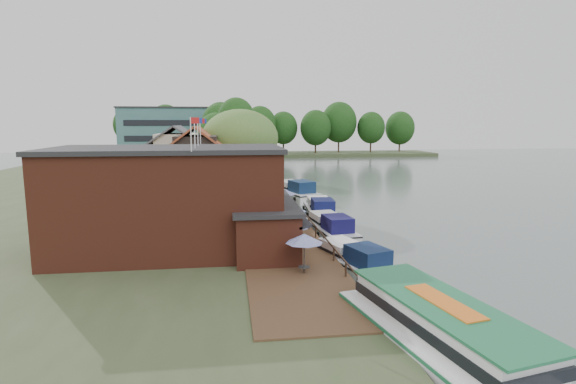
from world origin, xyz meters
name	(u,v)px	position (x,y,z in m)	size (l,w,h in m)	color
ground	(386,252)	(0.00, 0.00, 0.00)	(260.00, 260.00, 0.00)	#566461
land_bank	(103,188)	(-30.00, 35.00, 0.50)	(50.00, 140.00, 1.00)	#384728
quay_deck	(270,216)	(-8.00, 10.00, 1.05)	(6.00, 50.00, 0.10)	#47301E
quay_rail	(297,209)	(-5.30, 10.50, 1.50)	(0.20, 49.00, 1.00)	black
pub	(198,199)	(-14.00, -1.00, 4.65)	(20.00, 11.00, 7.30)	maroon
hotel_block	(182,136)	(-22.00, 70.00, 7.15)	(25.40, 12.40, 12.30)	#38666B
cottage_a	(198,169)	(-15.00, 14.00, 5.25)	(8.60, 7.60, 8.50)	black
cottage_b	(178,161)	(-18.00, 24.00, 5.25)	(9.60, 8.60, 8.50)	beige
cottage_c	(213,156)	(-14.00, 33.00, 5.25)	(7.60, 7.60, 8.50)	black
willow	(241,156)	(-10.50, 19.00, 6.21)	(8.60, 8.60, 10.43)	#476B2D
umbrella_0	(304,253)	(-7.58, -7.07, 2.29)	(2.22, 2.22, 2.38)	#1B2798
umbrella_1	(295,237)	(-7.56, -3.13, 2.29)	(1.97, 1.97, 2.38)	navy
umbrella_2	(281,231)	(-8.26, -1.34, 2.29)	(2.00, 2.00, 2.38)	#1B2A97
umbrella_3	(293,220)	(-6.89, 2.28, 2.29)	(2.14, 2.14, 2.38)	#1A3F93
umbrella_4	(275,211)	(-7.95, 5.95, 2.29)	(2.14, 2.14, 2.38)	#1B2797
umbrella_5	(279,208)	(-7.45, 7.25, 2.29)	(2.21, 2.21, 2.38)	#211B94
umbrella_6	(284,201)	(-6.52, 11.07, 2.29)	(2.34, 2.34, 2.38)	navy
cruiser_0	(352,257)	(-3.82, -4.17, 1.07)	(2.89, 8.97, 2.14)	white
cruiser_1	(330,225)	(-3.20, 5.11, 1.11)	(2.98, 9.23, 2.21)	silver
cruiser_2	(320,207)	(-2.44, 13.13, 1.15)	(3.07, 9.51, 2.29)	white
cruiser_3	(295,189)	(-3.36, 25.29, 1.31)	(3.46, 10.69, 2.62)	white
tour_boat	(453,341)	(-3.35, -16.76, 1.43)	(3.71, 13.12, 2.86)	silver
swan	(388,307)	(-3.65, -10.52, 0.22)	(0.44, 0.44, 0.44)	white
bank_tree_0	(217,146)	(-13.73, 41.52, 6.26)	(6.52, 6.52, 10.53)	#143811
bank_tree_1	(237,135)	(-10.31, 51.85, 7.77)	(6.89, 6.89, 13.53)	#143811
bank_tree_2	(219,136)	(-13.72, 59.13, 7.34)	(6.54, 6.54, 12.67)	#143811
bank_tree_3	(223,136)	(-13.10, 79.66, 6.82)	(7.37, 7.37, 11.64)	#143811
bank_tree_4	(225,137)	(-12.55, 87.56, 6.26)	(6.97, 6.97, 10.51)	#143811
bank_tree_5	(209,133)	(-17.03, 93.55, 7.28)	(8.62, 8.62, 12.55)	#143811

